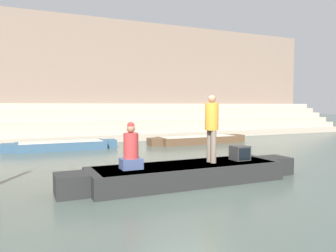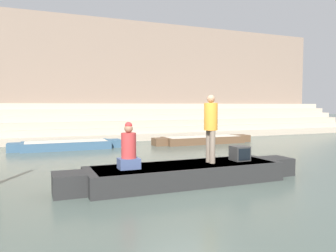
# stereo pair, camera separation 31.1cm
# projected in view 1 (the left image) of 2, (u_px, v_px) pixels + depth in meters

# --- Properties ---
(ground_plane) EXTENTS (120.00, 120.00, 0.00)m
(ground_plane) POSITION_uv_depth(u_px,v_px,m) (186.00, 180.00, 8.70)
(ground_plane) COLOR #47544C
(ghat_steps) EXTENTS (36.00, 3.88, 2.09)m
(ghat_steps) POSITION_uv_depth(u_px,v_px,m) (94.00, 126.00, 19.55)
(ghat_steps) COLOR tan
(ghat_steps) RESTS_ON ground
(back_wall) EXTENTS (34.20, 1.28, 7.57)m
(back_wall) POSITION_uv_depth(u_px,v_px,m) (87.00, 78.00, 21.18)
(back_wall) COLOR #7F6B5B
(back_wall) RESTS_ON ground
(rowboat_main) EXTENTS (6.40, 1.52, 0.48)m
(rowboat_main) POSITION_uv_depth(u_px,v_px,m) (187.00, 173.00, 8.29)
(rowboat_main) COLOR black
(rowboat_main) RESTS_ON ground
(person_standing) EXTENTS (0.35, 0.35, 1.75)m
(person_standing) POSITION_uv_depth(u_px,v_px,m) (212.00, 124.00, 8.47)
(person_standing) COLOR #756656
(person_standing) RESTS_ON rowboat_main
(person_rowing) EXTENTS (0.49, 0.38, 1.10)m
(person_rowing) POSITION_uv_depth(u_px,v_px,m) (131.00, 150.00, 7.63)
(person_rowing) COLOR #3D4C75
(person_rowing) RESTS_ON rowboat_main
(tv_set) EXTENTS (0.44, 0.43, 0.39)m
(tv_set) POSITION_uv_depth(u_px,v_px,m) (240.00, 153.00, 8.89)
(tv_set) COLOR #2D2D2D
(tv_set) RESTS_ON rowboat_main
(moored_boat_shore) EXTENTS (5.45, 1.34, 0.36)m
(moored_boat_shore) POSITION_uv_depth(u_px,v_px,m) (198.00, 139.00, 17.07)
(moored_boat_shore) COLOR brown
(moored_boat_shore) RESTS_ON ground
(moored_boat_distant) EXTENTS (4.88, 1.34, 0.36)m
(moored_boat_distant) POSITION_uv_depth(u_px,v_px,m) (62.00, 145.00, 14.57)
(moored_boat_distant) COLOR #33516B
(moored_boat_distant) RESTS_ON ground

